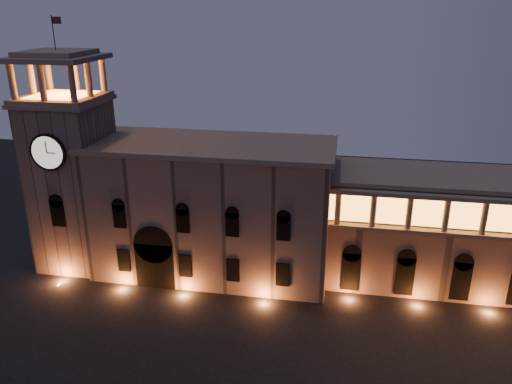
% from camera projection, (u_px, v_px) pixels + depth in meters
% --- Properties ---
extents(ground, '(160.00, 160.00, 0.00)m').
position_uv_depth(ground, '(176.00, 384.00, 46.96)').
color(ground, black).
rests_on(ground, ground).
extents(government_building, '(30.80, 12.80, 17.60)m').
position_uv_depth(government_building, '(212.00, 209.00, 64.45)').
color(government_building, '#7E6252').
rests_on(government_building, ground).
extents(clock_tower, '(9.80, 9.80, 32.40)m').
position_uv_depth(clock_tower, '(73.00, 176.00, 65.30)').
color(clock_tower, '#7E6252').
rests_on(clock_tower, ground).
extents(colonnade_wing, '(40.60, 11.50, 14.50)m').
position_uv_depth(colonnade_wing, '(485.00, 232.00, 61.17)').
color(colonnade_wing, '#795D4D').
rests_on(colonnade_wing, ground).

